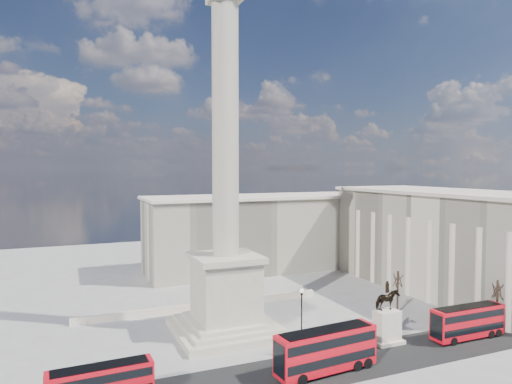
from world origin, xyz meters
The scene contains 16 objects.
ground centered at (0.00, 0.00, 0.00)m, with size 180.00×180.00×0.00m, color #9F9C97.
asphalt_road centered at (5.00, -10.00, 0.00)m, with size 120.00×9.00×0.01m, color black.
nelsons_column centered at (0.00, 5.00, 12.92)m, with size 14.00×14.00×49.85m.
balustrade_wall centered at (0.00, 16.00, 0.55)m, with size 40.00×0.60×1.10m, color beige.
building_east centered at (45.00, 10.00, 9.32)m, with size 19.00×46.00×18.60m.
building_northeast centered at (20.00, 40.00, 8.32)m, with size 51.00×17.00×16.60m.
red_bus_b centered at (6.22, -11.18, 2.57)m, with size 12.25×3.73×4.89m.
red_bus_c centered at (28.91, -9.73, 2.30)m, with size 10.81×2.61×4.38m.
victorian_lamp centered at (8.20, -1.72, 4.07)m, with size 0.59×0.59×6.92m.
equestrian_statue centered at (17.98, -6.75, 2.82)m, with size 3.90×2.92×8.14m.
bare_tree_near centered at (35.39, -8.79, 5.81)m, with size 1.68×1.68×7.37m.
bare_tree_mid centered at (27.40, 2.39, 5.52)m, with size 1.85×1.85×7.01m.
bare_tree_far centered at (42.72, 10.44, 6.40)m, with size 1.99×1.99×8.12m.
pedestrian_walking centered at (28.93, -6.50, 0.78)m, with size 0.57×0.37×1.56m, color black.
pedestrian_standing centered at (18.55, -6.50, 0.89)m, with size 0.87×0.68×1.78m, color black.
pedestrian_crossing centered at (3.22, -4.75, 0.94)m, with size 1.10×0.46×1.88m, color black.
Camera 1 is at (-20.16, -53.76, 22.64)m, focal length 32.00 mm.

